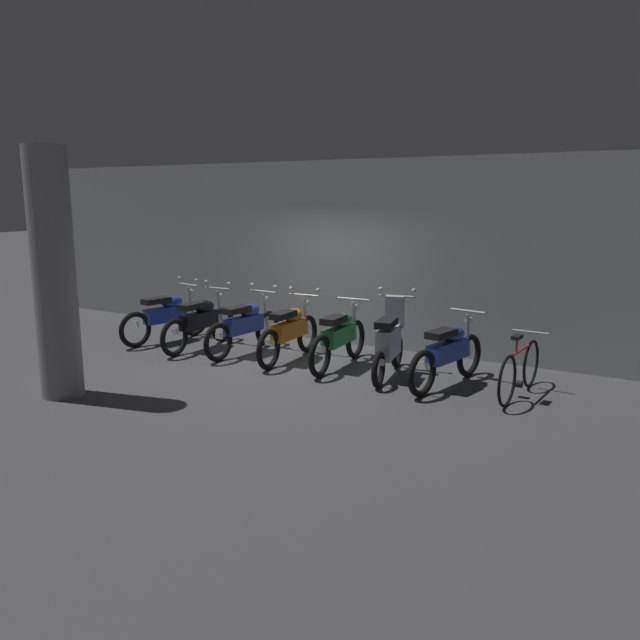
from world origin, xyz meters
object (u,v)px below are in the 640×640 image
object	(u,v)px
motorbike_slot_4	(339,337)
support_pillar	(54,275)
motorbike_slot_1	(200,321)
motorbike_slot_3	(290,331)
motorbike_slot_0	(167,315)
motorbike_slot_6	(448,352)
motorbike_slot_2	(245,325)
motorbike_slot_5	(389,342)
bicycle	(520,370)

from	to	relation	value
motorbike_slot_4	support_pillar	xyz separation A→B (m)	(-2.54, -3.20, 1.16)
motorbike_slot_1	motorbike_slot_3	size ratio (longest dim) A/B	1.00
motorbike_slot_1	support_pillar	world-z (taller)	support_pillar
motorbike_slot_0	motorbike_slot_1	bearing A→B (deg)	-6.65
motorbike_slot_4	support_pillar	world-z (taller)	support_pillar
motorbike_slot_6	support_pillar	distance (m)	5.47
motorbike_slot_3	motorbike_slot_6	bearing A→B (deg)	-1.56
motorbike_slot_6	support_pillar	world-z (taller)	support_pillar
motorbike_slot_2	motorbike_slot_6	xyz separation A→B (m)	(3.65, -0.06, -0.00)
motorbike_slot_5	bicycle	size ratio (longest dim) A/B	0.96
motorbike_slot_1	motorbike_slot_4	xyz separation A→B (m)	(2.73, 0.16, -0.00)
motorbike_slot_3	motorbike_slot_4	world-z (taller)	motorbike_slot_3
motorbike_slot_4	motorbike_slot_6	distance (m)	1.83
motorbike_slot_6	bicycle	distance (m)	1.01
motorbike_slot_2	motorbike_slot_1	bearing A→B (deg)	-173.37
motorbike_slot_4	motorbike_slot_6	world-z (taller)	same
motorbike_slot_0	motorbike_slot_5	bearing A→B (deg)	-0.55
motorbike_slot_2	bicycle	xyz separation A→B (m)	(4.65, -0.05, -0.13)
motorbike_slot_0	motorbike_slot_1	world-z (taller)	same
motorbike_slot_3	motorbike_slot_6	size ratio (longest dim) A/B	1.01
motorbike_slot_4	bicycle	size ratio (longest dim) A/B	1.13
motorbike_slot_0	support_pillar	xyz separation A→B (m)	(1.10, -3.14, 1.16)
motorbike_slot_1	motorbike_slot_5	distance (m)	3.64
motorbike_slot_6	bicycle	world-z (taller)	motorbike_slot_6
motorbike_slot_4	motorbike_slot_5	size ratio (longest dim) A/B	1.17
motorbike_slot_5	bicycle	xyz separation A→B (m)	(1.92, -0.00, -0.17)
motorbike_slot_2	support_pillar	size ratio (longest dim) A/B	0.59
motorbike_slot_0	motorbike_slot_6	distance (m)	5.46
motorbike_slot_3	motorbike_slot_4	xyz separation A→B (m)	(0.91, 0.04, -0.00)
motorbike_slot_2	support_pillar	bearing A→B (deg)	-102.85
motorbike_slot_5	support_pillar	distance (m)	4.77
motorbike_slot_0	support_pillar	bearing A→B (deg)	-70.71
motorbike_slot_0	motorbike_slot_4	distance (m)	3.64
motorbike_slot_2	motorbike_slot_5	distance (m)	2.72
motorbike_slot_1	motorbike_slot_5	world-z (taller)	motorbike_slot_5
motorbike_slot_6	support_pillar	xyz separation A→B (m)	(-4.36, -3.08, 1.16)
motorbike_slot_1	motorbike_slot_5	xyz separation A→B (m)	(3.64, 0.06, 0.04)
motorbike_slot_5	motorbike_slot_2	bearing A→B (deg)	179.08
motorbike_slot_3	bicycle	world-z (taller)	motorbike_slot_3
motorbike_slot_5	motorbike_slot_0	bearing A→B (deg)	179.45
motorbike_slot_3	motorbike_slot_2	bearing A→B (deg)	-179.18
motorbike_slot_3	motorbike_slot_5	size ratio (longest dim) A/B	1.17
support_pillar	motorbike_slot_0	bearing A→B (deg)	109.29
motorbike_slot_3	support_pillar	size ratio (longest dim) A/B	0.59
motorbike_slot_6	support_pillar	size ratio (longest dim) A/B	0.58
motorbike_slot_0	motorbike_slot_1	xyz separation A→B (m)	(0.91, -0.11, 0.00)
motorbike_slot_3	motorbike_slot_4	bearing A→B (deg)	2.62
bicycle	support_pillar	xyz separation A→B (m)	(-5.36, -3.10, 1.29)
motorbike_slot_1	motorbike_slot_3	bearing A→B (deg)	3.74
motorbike_slot_2	motorbike_slot_5	world-z (taller)	motorbike_slot_5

